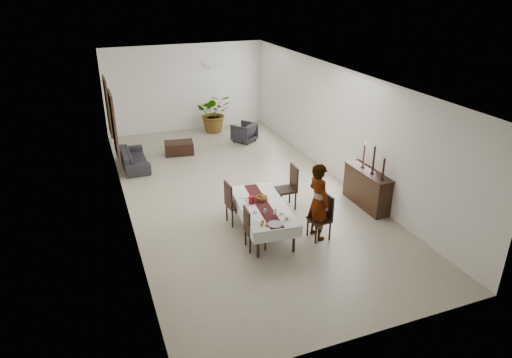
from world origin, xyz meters
name	(u,v)px	position (x,y,z in m)	size (l,w,h in m)	color
floor	(239,191)	(0.00, 0.00, 0.00)	(6.00, 12.00, 0.00)	#B3AA8E
ceiling	(237,75)	(0.00, 0.00, 3.20)	(6.00, 12.00, 0.02)	white
wall_back	(186,88)	(0.00, 6.00, 1.60)	(6.00, 0.02, 3.20)	white
wall_front	(368,256)	(0.00, -6.00, 1.60)	(6.00, 0.02, 3.20)	white
wall_left	(120,150)	(-3.00, 0.00, 1.60)	(0.02, 12.00, 3.20)	white
wall_right	(338,124)	(3.00, 0.00, 1.60)	(0.02, 12.00, 3.20)	white
dining_table_top	(263,206)	(-0.19, -2.23, 0.65)	(0.90, 2.16, 0.04)	black
table_leg_fl	(258,244)	(-0.69, -3.22, 0.31)	(0.06, 0.06, 0.63)	black
table_leg_fr	(294,239)	(0.10, -3.29, 0.31)	(0.06, 0.06, 0.63)	black
table_leg_bl	(236,202)	(-0.49, -1.17, 0.31)	(0.06, 0.06, 0.63)	black
table_leg_br	(266,198)	(0.30, -1.25, 0.31)	(0.06, 0.06, 0.63)	black
tablecloth_top	(263,205)	(-0.19, -2.23, 0.68)	(1.06, 2.32, 0.01)	white
tablecloth_drape_left	(240,213)	(-0.72, -2.18, 0.55)	(0.01, 2.32, 0.27)	white
tablecloth_drape_right	(284,207)	(0.33, -2.28, 0.55)	(0.01, 2.32, 0.27)	silver
tablecloth_drape_near	(278,235)	(-0.30, -3.38, 0.55)	(1.06, 0.01, 0.27)	silver
tablecloth_drape_far	(250,189)	(-0.08, -1.08, 0.55)	(1.06, 0.01, 0.27)	silver
table_runner	(263,205)	(-0.19, -2.23, 0.69)	(0.31, 2.25, 0.00)	#541819
red_pitcher	(251,200)	(-0.40, -2.08, 0.77)	(0.13, 0.13, 0.18)	maroon
pitcher_handle	(248,200)	(-0.48, -2.07, 0.77)	(0.11, 0.11, 0.02)	maroon
wine_glass_near	(275,213)	(-0.14, -2.83, 0.76)	(0.06, 0.06, 0.15)	silver
wine_glass_mid	(265,212)	(-0.33, -2.72, 0.76)	(0.06, 0.06, 0.15)	white
teacup_right	(281,213)	(0.02, -2.80, 0.71)	(0.08, 0.08, 0.05)	white
saucer_right	(281,214)	(0.02, -2.80, 0.69)	(0.13, 0.13, 0.01)	white
teacup_left	(255,211)	(-0.49, -2.52, 0.71)	(0.08, 0.08, 0.05)	silver
saucer_left	(255,212)	(-0.49, -2.52, 0.69)	(0.13, 0.13, 0.01)	white
plate_near_right	(287,219)	(0.03, -3.07, 0.69)	(0.22, 0.22, 0.01)	white
bread_near_right	(287,218)	(0.03, -3.07, 0.72)	(0.08, 0.08, 0.08)	tan
plate_near_left	(259,220)	(-0.53, -2.88, 0.69)	(0.22, 0.22, 0.01)	white
plate_far_left	(245,197)	(-0.43, -1.71, 0.69)	(0.22, 0.22, 0.01)	white
serving_tray	(275,224)	(-0.28, -3.17, 0.69)	(0.32, 0.32, 0.02)	#45454B
jam_jar_a	(267,225)	(-0.48, -3.18, 0.72)	(0.06, 0.06, 0.07)	#9A4B16
jam_jar_b	(262,224)	(-0.57, -3.12, 0.72)	(0.06, 0.06, 0.07)	#8A5C14
jam_jar_c	(263,222)	(-0.51, -3.03, 0.72)	(0.06, 0.06, 0.07)	maroon
fruit_basket	(262,198)	(-0.13, -2.01, 0.73)	(0.27, 0.27, 0.09)	brown
fruit_red	(263,195)	(-0.10, -2.00, 0.80)	(0.08, 0.08, 0.08)	#A61011
fruit_green	(260,195)	(-0.16, -1.98, 0.80)	(0.07, 0.07, 0.07)	#507222
fruit_yellow	(262,197)	(-0.13, -2.06, 0.80)	(0.08, 0.08, 0.08)	gold
chair_right_near_seat	(319,220)	(0.88, -2.96, 0.46)	(0.44, 0.44, 0.05)	black
chair_right_near_leg_fl	(330,231)	(1.07, -3.14, 0.22)	(0.04, 0.04, 0.44)	black
chair_right_near_leg_fr	(321,224)	(1.05, -2.77, 0.22)	(0.04, 0.04, 0.44)	black
chair_right_near_leg_bl	(316,235)	(0.71, -3.16, 0.22)	(0.04, 0.04, 0.44)	black
chair_right_near_leg_br	(308,227)	(0.69, -2.79, 0.22)	(0.04, 0.04, 0.44)	black
chair_right_near_back	(328,206)	(1.08, -2.95, 0.76)	(0.44, 0.04, 0.56)	black
chair_right_far_seat	(286,190)	(0.80, -1.34, 0.50)	(0.48, 0.48, 0.05)	black
chair_right_far_leg_fl	(295,201)	(0.98, -1.55, 0.23)	(0.05, 0.05, 0.47)	black
chair_right_far_leg_fr	(290,195)	(1.00, -1.16, 0.23)	(0.05, 0.05, 0.47)	black
chair_right_far_leg_bl	(281,203)	(0.59, -1.53, 0.23)	(0.05, 0.05, 0.47)	black
chair_right_far_leg_br	(276,197)	(0.61, -1.14, 0.23)	(0.05, 0.05, 0.47)	black
chair_right_far_back	(294,177)	(1.01, -1.35, 0.82)	(0.48, 0.04, 0.60)	black
chair_left_near_seat	(255,230)	(-0.61, -2.85, 0.43)	(0.42, 0.42, 0.05)	black
chair_left_near_leg_fl	(245,237)	(-0.77, -2.67, 0.21)	(0.04, 0.04, 0.41)	black
chair_left_near_leg_fr	(250,245)	(-0.79, -3.01, 0.21)	(0.04, 0.04, 0.41)	black
chair_left_near_leg_bl	(260,234)	(-0.43, -2.69, 0.21)	(0.04, 0.04, 0.41)	black
chair_left_near_leg_br	(265,242)	(-0.45, -3.03, 0.21)	(0.04, 0.04, 0.41)	black
chair_left_near_back	(247,220)	(-0.80, -2.84, 0.72)	(0.42, 0.04, 0.53)	black
chair_left_far_seat	(237,205)	(-0.62, -1.63, 0.47)	(0.45, 0.45, 0.05)	black
chair_left_far_leg_fl	(227,212)	(-0.81, -1.46, 0.22)	(0.05, 0.05, 0.45)	black
chair_left_far_leg_fr	(232,219)	(-0.79, -1.83, 0.22)	(0.05, 0.05, 0.45)	black
chair_left_far_leg_bl	(241,209)	(-0.45, -1.44, 0.22)	(0.05, 0.05, 0.45)	black
chair_left_far_leg_br	(247,216)	(-0.42, -1.81, 0.22)	(0.05, 0.05, 0.45)	black
chair_left_far_back	(228,195)	(-0.82, -1.65, 0.78)	(0.45, 0.04, 0.57)	black
woman	(318,201)	(0.87, -2.90, 0.89)	(0.65, 0.43, 1.78)	gray
sideboard_body	(367,189)	(2.78, -1.98, 0.47)	(0.42, 1.56, 0.94)	black
sideboard_top	(369,171)	(2.78, -1.98, 0.95)	(0.46, 1.62, 0.03)	black
candlestick_near_base	(382,179)	(2.78, -2.55, 0.98)	(0.10, 0.10, 0.03)	black
candlestick_near_shaft	(383,168)	(2.78, -2.55, 1.26)	(0.05, 0.05, 0.52)	black
candlestick_near_candle	(385,157)	(2.78, -2.55, 1.56)	(0.04, 0.04, 0.08)	white
candlestick_mid_base	(372,173)	(2.78, -2.14, 0.98)	(0.10, 0.10, 0.03)	black
candlestick_mid_shaft	(374,159)	(2.78, -2.14, 1.34)	(0.05, 0.05, 0.68)	black
candlestick_mid_candle	(375,145)	(2.78, -2.14, 1.72)	(0.04, 0.04, 0.08)	beige
candlestick_far_base	(363,167)	(2.78, -1.72, 0.98)	(0.10, 0.10, 0.03)	black
candlestick_far_shaft	(364,156)	(2.78, -1.72, 1.28)	(0.05, 0.05, 0.57)	black
candlestick_far_candle	(365,143)	(2.78, -1.72, 1.61)	(0.04, 0.04, 0.08)	silver
sofa	(134,158)	(-2.44, 2.85, 0.27)	(1.85, 0.72, 0.54)	#2B292E
armchair	(244,132)	(1.53, 3.83, 0.34)	(0.73, 0.75, 0.68)	#2D2A30
coffee_table	(179,148)	(-0.92, 3.44, 0.21)	(0.93, 0.62, 0.41)	black
potted_plant	(214,113)	(0.89, 5.35, 0.72)	(1.31, 1.13, 1.45)	#2C5F26
mirror_frame_near	(114,125)	(-2.96, 2.20, 1.60)	(0.06, 1.05, 1.85)	black
mirror_glass_near	(115,125)	(-2.92, 2.20, 1.60)	(0.01, 0.90, 1.70)	silver
mirror_frame_far	(108,107)	(-2.96, 4.30, 1.60)	(0.06, 1.05, 1.85)	black
mirror_glass_far	(109,106)	(-2.92, 4.30, 1.60)	(0.01, 0.90, 1.70)	silver
fan_rod	(205,60)	(0.00, 3.00, 3.10)	(0.04, 0.04, 0.20)	white
fan_hub	(206,66)	(0.00, 3.00, 2.90)	(0.16, 0.16, 0.08)	white
fan_blade_n	(203,65)	(0.00, 3.35, 2.90)	(0.10, 0.55, 0.01)	white
fan_blade_s	(209,68)	(0.00, 2.65, 2.90)	(0.10, 0.55, 0.01)	white
fan_blade_e	(216,66)	(0.35, 3.00, 2.90)	(0.55, 0.10, 0.01)	silver
fan_blade_w	(194,67)	(-0.35, 3.00, 2.90)	(0.55, 0.10, 0.01)	white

